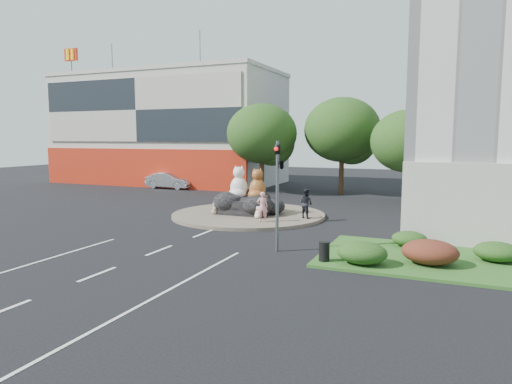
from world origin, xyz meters
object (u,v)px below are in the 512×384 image
kitten_calico (215,208)px  pedestrian_dark (306,203)px  parked_car (170,181)px  cat_white (239,182)px  kitten_white (258,212)px  cat_tabby (258,184)px  litter_bin (324,251)px  pedestrian_pink (262,207)px

kitten_calico → pedestrian_dark: 5.98m
kitten_calico → parked_car: parked_car is taller
cat_white → kitten_white: 3.02m
kitten_calico → pedestrian_dark: size_ratio=0.44×
cat_white → kitten_white: bearing=-42.4°
parked_car → cat_white: bearing=-131.8°
cat_tabby → pedestrian_dark: 3.55m
kitten_white → litter_bin: 9.86m
cat_white → pedestrian_pink: bearing=-47.9°
cat_tabby → kitten_white: bearing=-72.1°
kitten_calico → kitten_white: size_ratio=1.03×
parked_car → pedestrian_pink: bearing=-132.0°
cat_white → kitten_calico: size_ratio=2.77×
kitten_white → pedestrian_dark: bearing=19.4°
parked_car → litter_bin: 30.15m
kitten_white → pedestrian_pink: bearing=-60.5°
kitten_white → parked_car: parked_car is taller
kitten_calico → pedestrian_pink: pedestrian_pink is taller
cat_tabby → parked_car: 18.89m
cat_tabby → kitten_calico: (-2.50, -1.22, -1.55)m
kitten_white → parked_car: bearing=133.3°
cat_white → pedestrian_pink: 3.81m
cat_white → kitten_calico: cat_white is taller
pedestrian_dark → parked_car: pedestrian_dark is taller
cat_tabby → kitten_white: size_ratio=2.70×
cat_white → cat_tabby: bearing=-3.8°
pedestrian_dark → litter_bin: size_ratio=2.31×
pedestrian_dark → parked_car: 21.76m
cat_white → pedestrian_dark: bearing=-8.8°
kitten_calico → parked_car: bearing=-177.2°
pedestrian_pink → pedestrian_dark: (2.02, 2.18, 0.03)m
cat_tabby → litter_bin: size_ratio=2.64×
cat_tabby → kitten_white: cat_tabby is taller
pedestrian_pink → parked_car: 21.50m
kitten_white → pedestrian_dark: size_ratio=0.43×
cat_white → pedestrian_pink: cat_white is taller
parked_car → cat_tabby: bearing=-129.1°
cat_white → parked_car: size_ratio=0.45×
cat_tabby → pedestrian_dark: bearing=-11.9°
cat_tabby → kitten_calico: 3.19m
kitten_white → litter_bin: size_ratio=0.98×
cat_tabby → pedestrian_dark: cat_tabby is taller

